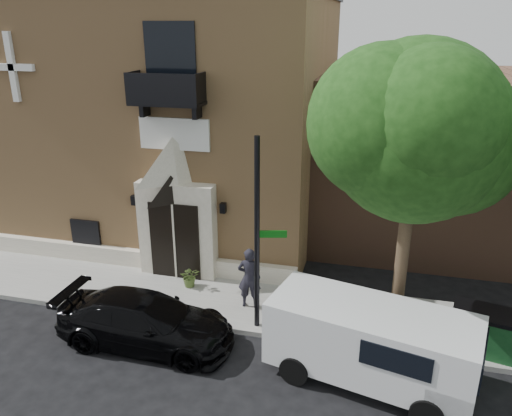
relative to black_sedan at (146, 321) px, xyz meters
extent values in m
plane|color=black|center=(0.43, 0.98, -0.69)|extent=(120.00, 120.00, 0.00)
cube|color=gray|center=(1.43, 2.48, -0.62)|extent=(42.00, 3.00, 0.15)
cube|color=tan|center=(-2.57, 8.98, 3.81)|extent=(12.00, 10.00, 9.00)
cube|color=#F0E4D0|center=(-2.57, 3.86, -0.24)|extent=(12.00, 0.30, 0.60)
cube|color=#F0E4D0|center=(-0.57, 3.73, 1.06)|extent=(2.60, 0.55, 3.20)
pyramid|color=#F0E4D0|center=(-0.57, 3.73, 3.41)|extent=(2.60, 0.55, 1.50)
cube|color=black|center=(-0.57, 3.44, 0.76)|extent=(1.70, 0.06, 2.60)
cube|color=#F0E4D0|center=(-0.57, 3.40, 0.76)|extent=(0.06, 0.04, 2.60)
cube|color=white|center=(-0.57, 3.92, 4.21)|extent=(2.30, 0.10, 1.00)
cube|color=black|center=(-0.57, 3.53, 5.21)|extent=(2.20, 0.90, 0.10)
cube|color=black|center=(-0.57, 3.10, 5.66)|extent=(2.20, 0.06, 0.90)
cube|color=black|center=(-1.62, 3.53, 5.66)|extent=(0.06, 0.90, 0.90)
cube|color=black|center=(0.48, 3.53, 5.66)|extent=(0.06, 0.90, 0.90)
cube|color=black|center=(-0.57, 3.95, 6.41)|extent=(1.60, 0.08, 2.20)
cube|color=white|center=(-6.07, 3.90, 6.11)|extent=(0.22, 0.14, 2.20)
cube|color=white|center=(-6.07, 3.90, 6.11)|extent=(1.60, 0.14, 0.22)
cube|color=black|center=(-4.17, 3.93, 0.46)|extent=(1.10, 0.10, 1.00)
cube|color=#CE431B|center=(-4.17, 3.96, 0.46)|extent=(0.85, 0.06, 0.75)
cube|color=black|center=(-2.12, 3.86, 1.91)|extent=(0.18, 0.18, 0.32)
cube|color=black|center=(0.98, 3.86, 1.91)|extent=(0.18, 0.18, 0.32)
cylinder|color=#38281C|center=(6.43, 1.43, 1.56)|extent=(0.32, 0.32, 4.20)
sphere|color=#173D10|center=(6.43, 1.43, 5.13)|extent=(4.20, 4.20, 4.20)
sphere|color=#173D10|center=(7.23, 1.73, 4.83)|extent=(3.36, 3.36, 3.36)
sphere|color=#173D10|center=(5.73, 1.23, 5.33)|extent=(3.57, 3.57, 3.57)
sphere|color=#173D10|center=(6.63, 0.73, 5.53)|extent=(3.15, 3.15, 3.15)
imported|color=black|center=(0.00, 0.00, 0.00)|extent=(4.80, 2.00, 1.39)
cube|color=silver|center=(5.83, -0.07, 0.45)|extent=(5.08, 2.95, 1.62)
cube|color=silver|center=(7.69, -0.51, -0.03)|extent=(1.37, 2.08, 0.67)
cube|color=black|center=(8.06, -0.60, 0.74)|extent=(0.65, 1.64, 0.67)
cube|color=black|center=(6.35, -1.18, 0.79)|extent=(1.49, 0.39, 0.57)
cylinder|color=black|center=(4.14, -0.60, -0.33)|extent=(0.76, 0.40, 0.73)
cylinder|color=black|center=(4.55, 1.16, -0.33)|extent=(0.76, 0.40, 0.73)
cylinder|color=black|center=(7.11, -1.30, -0.33)|extent=(0.76, 0.40, 0.73)
cylinder|color=black|center=(7.53, 0.46, -0.33)|extent=(0.76, 0.40, 0.73)
cylinder|color=black|center=(2.73, 1.33, 2.16)|extent=(0.14, 0.14, 5.41)
cube|color=#08540C|center=(3.12, 1.42, 2.25)|extent=(0.75, 0.22, 0.20)
cube|color=#08540C|center=(2.63, 1.72, 2.48)|extent=(0.22, 0.75, 0.20)
cylinder|color=maroon|center=(7.38, 1.30, -0.51)|extent=(0.32, 0.32, 0.07)
cylinder|color=maroon|center=(7.38, 1.30, -0.22)|extent=(0.23, 0.23, 0.49)
sphere|color=maroon|center=(7.38, 1.30, 0.05)|extent=(0.23, 0.23, 0.23)
cylinder|color=maroon|center=(7.38, 1.30, -0.18)|extent=(0.40, 0.11, 0.11)
cube|color=#103C1A|center=(8.72, 1.68, -0.03)|extent=(1.84, 1.26, 1.02)
cube|color=black|center=(8.72, 1.68, 0.53)|extent=(1.89, 1.32, 0.11)
imported|color=#4B612A|center=(0.10, 2.96, -0.20)|extent=(0.77, 0.73, 0.69)
imported|color=black|center=(2.26, 2.27, 0.40)|extent=(0.73, 0.52, 1.89)
camera|label=1|loc=(5.63, -10.33, 7.45)|focal=35.00mm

